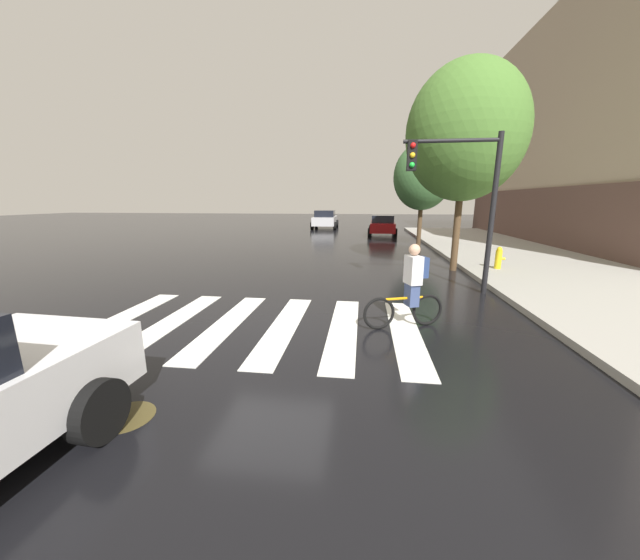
% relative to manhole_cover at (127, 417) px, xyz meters
% --- Properties ---
extents(ground_plane, '(120.00, 120.00, 0.00)m').
position_rel_manhole_cover_xyz_m(ground_plane, '(0.88, 3.13, -0.00)').
color(ground_plane, black).
extents(crosswalk_stripes, '(6.60, 3.82, 0.01)m').
position_rel_manhole_cover_xyz_m(crosswalk_stripes, '(0.58, 3.13, 0.00)').
color(crosswalk_stripes, silver).
rests_on(crosswalk_stripes, ground).
extents(manhole_cover, '(0.64, 0.64, 0.01)m').
position_rel_manhole_cover_xyz_m(manhole_cover, '(0.00, 0.00, 0.00)').
color(manhole_cover, '#473D1E').
rests_on(manhole_cover, ground).
extents(sedan_mid, '(2.16, 4.36, 1.48)m').
position_rel_manhole_cover_xyz_m(sedan_mid, '(4.14, 22.22, 0.76)').
color(sedan_mid, maroon).
rests_on(sedan_mid, ground).
extents(sedan_far, '(2.31, 4.81, 1.65)m').
position_rel_manhole_cover_xyz_m(sedan_far, '(-0.75, 28.03, 0.85)').
color(sedan_far, '#B7B7BC').
rests_on(sedan_far, ground).
extents(cyclist, '(1.63, 0.63, 1.69)m').
position_rel_manhole_cover_xyz_m(cyclist, '(3.70, 3.45, 0.84)').
color(cyclist, black).
rests_on(cyclist, ground).
extents(traffic_light_near, '(2.47, 0.28, 4.20)m').
position_rel_manhole_cover_xyz_m(traffic_light_near, '(5.27, 6.36, 2.86)').
color(traffic_light_near, black).
rests_on(traffic_light_near, ground).
extents(fire_hydrant, '(0.33, 0.22, 0.78)m').
position_rel_manhole_cover_xyz_m(fire_hydrant, '(7.51, 9.28, 0.53)').
color(fire_hydrant, gold).
rests_on(fire_hydrant, sidewalk).
extents(street_tree_near, '(3.94, 3.94, 7.01)m').
position_rel_manhole_cover_xyz_m(street_tree_near, '(6.07, 9.55, 4.73)').
color(street_tree_near, '#4C3823').
rests_on(street_tree_near, ground).
extents(street_tree_mid, '(3.15, 3.15, 5.60)m').
position_rel_manhole_cover_xyz_m(street_tree_mid, '(5.89, 16.66, 3.78)').
color(street_tree_mid, '#4C3823').
rests_on(street_tree_mid, ground).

